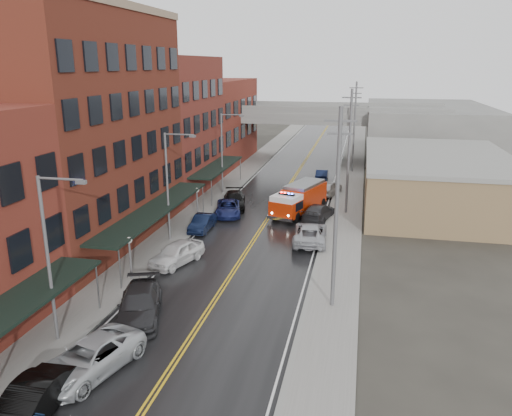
# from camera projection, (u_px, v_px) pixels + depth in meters

# --- Properties ---
(road) EXTENTS (11.00, 160.00, 0.02)m
(road) POSITION_uv_depth(u_px,v_px,m) (264.00, 224.00, 45.81)
(road) COLOR black
(road) RESTS_ON ground
(sidewalk_left) EXTENTS (3.00, 160.00, 0.15)m
(sidewalk_left) POSITION_uv_depth(u_px,v_px,m) (189.00, 219.00, 47.27)
(sidewalk_left) COLOR slate
(sidewalk_left) RESTS_ON ground
(sidewalk_right) EXTENTS (3.00, 160.00, 0.15)m
(sidewalk_right) POSITION_uv_depth(u_px,v_px,m) (345.00, 229.00, 44.31)
(sidewalk_right) COLOR slate
(sidewalk_right) RESTS_ON ground
(curb_left) EXTENTS (0.30, 160.00, 0.15)m
(curb_left) POSITION_uv_depth(u_px,v_px,m) (205.00, 220.00, 46.94)
(curb_left) COLOR gray
(curb_left) RESTS_ON ground
(curb_right) EXTENTS (0.30, 160.00, 0.15)m
(curb_right) POSITION_uv_depth(u_px,v_px,m) (326.00, 228.00, 44.64)
(curb_right) COLOR gray
(curb_right) RESTS_ON ground
(brick_building_b) EXTENTS (9.00, 20.00, 18.00)m
(brick_building_b) POSITION_uv_depth(u_px,v_px,m) (83.00, 132.00, 39.43)
(brick_building_b) COLOR #5E2418
(brick_building_b) RESTS_ON ground
(brick_building_c) EXTENTS (9.00, 15.00, 15.00)m
(brick_building_c) POSITION_uv_depth(u_px,v_px,m) (167.00, 125.00, 56.28)
(brick_building_c) COLOR maroon
(brick_building_c) RESTS_ON ground
(brick_building_far) EXTENTS (9.00, 20.00, 12.00)m
(brick_building_far) POSITION_uv_depth(u_px,v_px,m) (213.00, 122.00, 73.13)
(brick_building_far) COLOR maroon
(brick_building_far) RESTS_ON ground
(tan_building) EXTENTS (14.00, 22.00, 5.00)m
(tan_building) POSITION_uv_depth(u_px,v_px,m) (436.00, 182.00, 51.26)
(tan_building) COLOR olive
(tan_building) RESTS_ON ground
(right_far_block) EXTENTS (18.00, 30.00, 8.00)m
(right_far_block) POSITION_uv_depth(u_px,v_px,m) (426.00, 131.00, 78.60)
(right_far_block) COLOR slate
(right_far_block) RESTS_ON ground
(awning_1) EXTENTS (2.60, 18.00, 3.09)m
(awning_1) POSITION_uv_depth(u_px,v_px,m) (156.00, 209.00, 39.93)
(awning_1) COLOR black
(awning_1) RESTS_ON ground
(awning_2) EXTENTS (2.60, 13.00, 3.09)m
(awning_2) POSITION_uv_depth(u_px,v_px,m) (217.00, 167.00, 56.36)
(awning_2) COLOR black
(awning_2) RESTS_ON ground
(globe_lamp_1) EXTENTS (0.44, 0.44, 3.12)m
(globe_lamp_1) POSITION_uv_depth(u_px,v_px,m) (129.00, 249.00, 33.32)
(globe_lamp_1) COLOR #59595B
(globe_lamp_1) RESTS_ON ground
(globe_lamp_2) EXTENTS (0.44, 0.44, 3.12)m
(globe_lamp_2) POSITION_uv_depth(u_px,v_px,m) (197.00, 196.00, 46.47)
(globe_lamp_2) COLOR #59595B
(globe_lamp_2) RESTS_ON ground
(street_lamp_0) EXTENTS (2.64, 0.22, 9.00)m
(street_lamp_0) POSITION_uv_depth(u_px,v_px,m) (51.00, 250.00, 25.04)
(street_lamp_0) COLOR #59595B
(street_lamp_0) RESTS_ON ground
(street_lamp_1) EXTENTS (2.64, 0.22, 9.00)m
(street_lamp_1) POSITION_uv_depth(u_px,v_px,m) (170.00, 180.00, 40.06)
(street_lamp_1) COLOR #59595B
(street_lamp_1) RESTS_ON ground
(street_lamp_2) EXTENTS (2.64, 0.22, 9.00)m
(street_lamp_2) POSITION_uv_depth(u_px,v_px,m) (224.00, 149.00, 55.09)
(street_lamp_2) COLOR #59595B
(street_lamp_2) RESTS_ON ground
(utility_pole_0) EXTENTS (1.80, 0.24, 12.00)m
(utility_pole_0) POSITION_uv_depth(u_px,v_px,m) (337.00, 207.00, 28.51)
(utility_pole_0) COLOR #59595B
(utility_pole_0) RESTS_ON ground
(utility_pole_1) EXTENTS (1.80, 0.24, 12.00)m
(utility_pole_1) POSITION_uv_depth(u_px,v_px,m) (349.00, 150.00, 47.29)
(utility_pole_1) COLOR #59595B
(utility_pole_1) RESTS_ON ground
(utility_pole_2) EXTENTS (1.80, 0.24, 12.00)m
(utility_pole_2) POSITION_uv_depth(u_px,v_px,m) (354.00, 126.00, 66.07)
(utility_pole_2) COLOR #59595B
(utility_pole_2) RESTS_ON ground
(overpass) EXTENTS (40.00, 10.00, 7.50)m
(overpass) POSITION_uv_depth(u_px,v_px,m) (306.00, 121.00, 74.19)
(overpass) COLOR slate
(overpass) RESTS_ON ground
(fire_truck) EXTENTS (5.01, 8.26, 2.88)m
(fire_truck) POSITION_uv_depth(u_px,v_px,m) (299.00, 198.00, 48.67)
(fire_truck) COLOR #B22508
(fire_truck) RESTS_ON ground
(parked_car_left_1) EXTENTS (1.95, 4.95, 1.61)m
(parked_car_left_1) POSITION_uv_depth(u_px,v_px,m) (29.00, 405.00, 20.37)
(parked_car_left_1) COLOR black
(parked_car_left_1) RESTS_ON ground
(parked_car_left_2) EXTENTS (4.08, 6.23, 1.59)m
(parked_car_left_2) POSITION_uv_depth(u_px,v_px,m) (90.00, 358.00, 23.60)
(parked_car_left_2) COLOR #B0B4B8
(parked_car_left_2) RESTS_ON ground
(parked_car_left_3) EXTENTS (4.08, 6.22, 1.67)m
(parked_car_left_3) POSITION_uv_depth(u_px,v_px,m) (140.00, 305.00, 28.75)
(parked_car_left_3) COLOR #252527
(parked_car_left_3) RESTS_ON ground
(parked_car_left_4) EXTENTS (3.43, 5.23, 1.66)m
(parked_car_left_4) POSITION_uv_depth(u_px,v_px,m) (177.00, 253.00, 36.59)
(parked_car_left_4) COLOR silver
(parked_car_left_4) RESTS_ON ground
(parked_car_left_5) EXTENTS (1.47, 4.22, 1.39)m
(parked_car_left_5) POSITION_uv_depth(u_px,v_px,m) (202.00, 223.00, 44.00)
(parked_car_left_5) COLOR black
(parked_car_left_5) RESTS_ON ground
(parked_car_left_6) EXTENTS (3.46, 5.55, 1.43)m
(parked_car_left_6) POSITION_uv_depth(u_px,v_px,m) (228.00, 208.00, 48.44)
(parked_car_left_6) COLOR navy
(parked_car_left_6) RESTS_ON ground
(parked_car_left_7) EXTENTS (3.44, 5.82, 1.58)m
(parked_car_left_7) POSITION_uv_depth(u_px,v_px,m) (234.00, 200.00, 50.93)
(parked_car_left_7) COLOR black
(parked_car_left_7) RESTS_ON ground
(parked_car_right_0) EXTENTS (3.01, 5.91, 1.60)m
(parked_car_right_0) POSITION_uv_depth(u_px,v_px,m) (310.00, 233.00, 40.99)
(parked_car_right_0) COLOR #A7A9B0
(parked_car_right_0) RESTS_ON ground
(parked_car_right_1) EXTENTS (3.14, 5.49, 1.50)m
(parked_car_right_1) POSITION_uv_depth(u_px,v_px,m) (318.00, 212.00, 47.02)
(parked_car_right_1) COLOR #2B2B2E
(parked_car_right_1) RESTS_ON ground
(parked_car_right_2) EXTENTS (3.14, 5.13, 1.63)m
(parked_car_right_2) POSITION_uv_depth(u_px,v_px,m) (329.00, 188.00, 55.87)
(parked_car_right_2) COLOR silver
(parked_car_right_2) RESTS_ON ground
(parked_car_right_3) EXTENTS (1.56, 4.20, 1.37)m
(parked_car_right_3) POSITION_uv_depth(u_px,v_px,m) (322.00, 175.00, 63.14)
(parked_car_right_3) COLOR black
(parked_car_right_3) RESTS_ON ground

